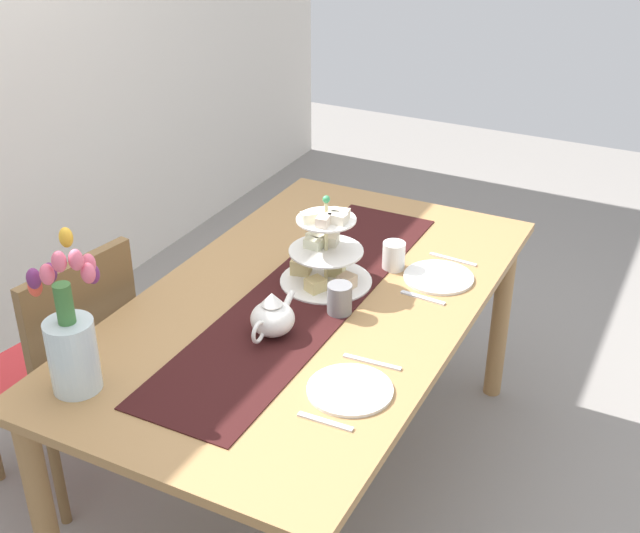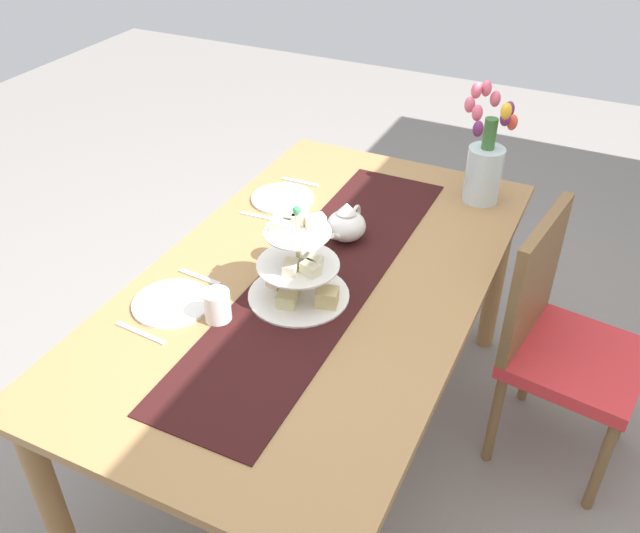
{
  "view_description": "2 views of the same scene",
  "coord_description": "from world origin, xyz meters",
  "views": [
    {
      "loc": [
        -1.99,
        -1.05,
        2.08
      ],
      "look_at": [
        0.08,
        -0.0,
        0.83
      ],
      "focal_mm": 46.7,
      "sensor_mm": 36.0,
      "label": 1
    },
    {
      "loc": [
        1.53,
        0.74,
        1.98
      ],
      "look_at": [
        0.01,
        0.02,
        0.8
      ],
      "focal_mm": 38.09,
      "sensor_mm": 36.0,
      "label": 2
    }
  ],
  "objects": [
    {
      "name": "knife_left",
      "position": [
        -0.23,
        -0.32,
        0.76
      ],
      "size": [
        0.02,
        0.17,
        0.01
      ],
      "primitive_type": "cube",
      "rotation": [
        0.0,
        0.0,
        0.05
      ],
      "color": "silver",
      "rests_on": "dining_table"
    },
    {
      "name": "dinner_plate_left",
      "position": [
        -0.37,
        -0.32,
        0.76
      ],
      "size": [
        0.23,
        0.23,
        0.01
      ],
      "primitive_type": "cylinder",
      "color": "white",
      "rests_on": "dining_table"
    },
    {
      "name": "dining_table",
      "position": [
        0.0,
        0.0,
        0.66
      ],
      "size": [
        1.75,
        0.99,
        0.75
      ],
      "color": "#A37747",
      "rests_on": "ground_plane"
    },
    {
      "name": "table_runner",
      "position": [
        0.0,
        0.02,
        0.75
      ],
      "size": [
        1.43,
        0.34,
        0.0
      ],
      "primitive_type": "cube",
      "color": "black",
      "rests_on": "dining_table"
    },
    {
      "name": "teapot",
      "position": [
        -0.23,
        0.0,
        0.81
      ],
      "size": [
        0.24,
        0.13,
        0.14
      ],
      "color": "white",
      "rests_on": "table_runner"
    },
    {
      "name": "fork_left",
      "position": [
        -0.52,
        -0.32,
        0.76
      ],
      "size": [
        0.02,
        0.15,
        0.01
      ],
      "primitive_type": "cube",
      "rotation": [
        0.0,
        0.0,
        0.03
      ],
      "color": "silver",
      "rests_on": "dining_table"
    },
    {
      "name": "mug_white_text",
      "position": [
        0.31,
        -0.16,
        0.8
      ],
      "size": [
        0.08,
        0.08,
        0.09
      ],
      "primitive_type": "cylinder",
      "color": "white",
      "rests_on": "dining_table"
    },
    {
      "name": "mug_grey",
      "position": [
        -0.03,
        -0.12,
        0.8
      ],
      "size": [
        0.08,
        0.08,
        0.09
      ],
      "primitive_type": "cylinder",
      "color": "slate",
      "rests_on": "table_runner"
    },
    {
      "name": "chair_left",
      "position": [
        -0.35,
        0.72,
        0.5
      ],
      "size": [
        0.48,
        0.48,
        0.91
      ],
      "color": "brown",
      "rests_on": "ground_plane"
    },
    {
      "name": "tulip_vase",
      "position": [
        -0.68,
        0.33,
        0.9
      ],
      "size": [
        0.18,
        0.18,
        0.43
      ],
      "color": "silver",
      "rests_on": "dining_table"
    },
    {
      "name": "knife_right",
      "position": [
        0.46,
        -0.32,
        0.76
      ],
      "size": [
        0.03,
        0.17,
        0.01
      ],
      "primitive_type": "cube",
      "rotation": [
        0.0,
        0.0,
        -0.07
      ],
      "color": "silver",
      "rests_on": "dining_table"
    },
    {
      "name": "fork_right",
      "position": [
        0.17,
        -0.32,
        0.76
      ],
      "size": [
        0.03,
        0.15,
        0.01
      ],
      "primitive_type": "cube",
      "rotation": [
        0.0,
        0.0,
        -0.08
      ],
      "color": "silver",
      "rests_on": "dining_table"
    },
    {
      "name": "ground_plane",
      "position": [
        0.0,
        0.0,
        0.0
      ],
      "size": [
        8.0,
        8.0,
        0.0
      ],
      "primitive_type": "plane",
      "color": "gray"
    },
    {
      "name": "tiered_cake_stand",
      "position": [
        0.12,
        0.0,
        0.85
      ],
      "size": [
        0.3,
        0.3,
        0.3
      ],
      "color": "beige",
      "rests_on": "table_runner"
    },
    {
      "name": "dinner_plate_right",
      "position": [
        0.31,
        -0.32,
        0.76
      ],
      "size": [
        0.23,
        0.23,
        0.01
      ],
      "primitive_type": "cylinder",
      "color": "white",
      "rests_on": "dining_table"
    }
  ]
}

